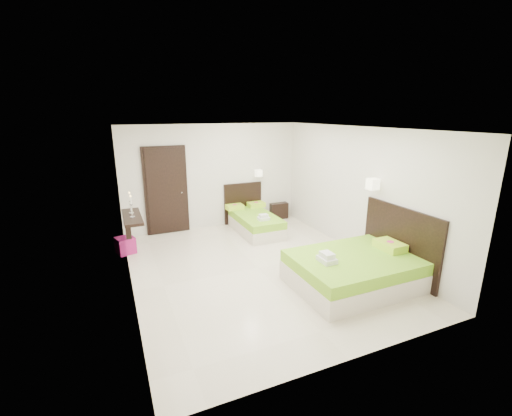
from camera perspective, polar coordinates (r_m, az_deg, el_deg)
name	(u,v)px	position (r m, az deg, el deg)	size (l,w,h in m)	color
floor	(257,268)	(6.63, 0.25, -9.94)	(5.50, 5.50, 0.00)	beige
bed_single	(254,221)	(8.50, -0.32, -2.11)	(1.04, 1.73, 1.43)	beige
bed_double	(357,268)	(6.17, 16.45, -9.59)	(2.04, 1.73, 1.68)	beige
nightstand	(277,210)	(9.63, 3.52, -0.28)	(0.50, 0.44, 0.44)	black
ottoman	(126,245)	(7.72, -20.91, -5.82)	(0.34, 0.34, 0.34)	#97145D
door	(166,191)	(8.45, -14.74, 2.76)	(1.02, 0.15, 2.14)	black
console_shelf	(132,217)	(7.37, -20.02, -1.45)	(0.35, 1.20, 0.78)	black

